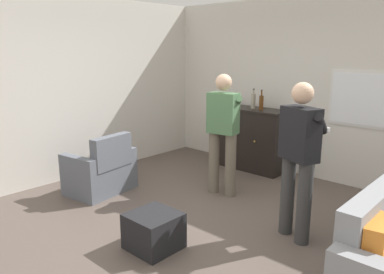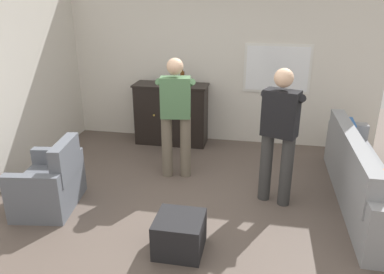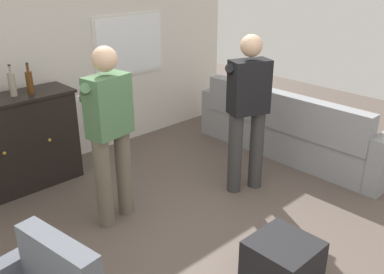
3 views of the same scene
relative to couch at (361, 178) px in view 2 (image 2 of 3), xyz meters
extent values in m
plane|color=brown|center=(-1.97, -0.76, -0.34)|extent=(10.40, 10.40, 0.00)
cube|color=silver|center=(-1.97, 1.90, 1.06)|extent=(5.20, 0.12, 2.80)
cube|color=silver|center=(-1.05, 1.83, 0.97)|extent=(1.08, 0.02, 0.80)
cube|color=white|center=(-1.05, 1.83, 0.97)|extent=(1.00, 0.03, 0.72)
cube|color=gray|center=(0.05, 0.00, -0.13)|extent=(0.55, 2.27, 0.42)
cube|color=gray|center=(-0.16, 0.00, 0.31)|extent=(0.18, 2.27, 0.45)
cube|color=gray|center=(0.05, 1.21, -0.02)|extent=(0.55, 0.18, 0.64)
cube|color=#386BB7|center=(-0.03, 0.88, 0.26)|extent=(0.16, 0.41, 0.36)
cube|color=orange|center=(-0.03, -0.88, 0.26)|extent=(0.21, 0.42, 0.36)
cube|color=slate|center=(-3.74, -0.81, -0.14)|extent=(0.73, 0.73, 0.40)
cube|color=slate|center=(-3.48, -0.77, 0.29)|extent=(0.23, 0.65, 0.45)
cube|color=slate|center=(-3.68, -1.18, -0.04)|extent=(0.65, 0.21, 0.60)
cube|color=slate|center=(-3.80, -0.43, -0.04)|extent=(0.65, 0.21, 0.60)
cube|color=black|center=(-2.77, 1.54, 0.17)|extent=(1.21, 0.44, 1.01)
cube|color=black|center=(-2.77, 1.54, 0.69)|extent=(1.25, 0.48, 0.03)
sphere|color=#B79338|center=(-3.01, 1.30, 0.22)|extent=(0.04, 0.04, 0.04)
sphere|color=#B79338|center=(-2.53, 1.30, 0.22)|extent=(0.04, 0.04, 0.04)
cylinder|color=#593314|center=(-2.57, 1.51, 0.82)|extent=(0.07, 0.07, 0.23)
cylinder|color=#593314|center=(-2.57, 1.51, 0.97)|extent=(0.03, 0.03, 0.08)
cylinder|color=#262626|center=(-2.57, 1.51, 1.02)|extent=(0.03, 0.03, 0.02)
cylinder|color=gray|center=(-2.74, 1.54, 0.83)|extent=(0.07, 0.07, 0.24)
cylinder|color=gray|center=(-2.74, 1.54, 0.98)|extent=(0.03, 0.03, 0.07)
cylinder|color=#262626|center=(-2.74, 1.54, 1.03)|extent=(0.03, 0.03, 0.02)
cube|color=black|center=(-1.98, -1.35, -0.15)|extent=(0.48, 0.48, 0.37)
cylinder|color=#6B6051|center=(-2.52, 0.27, 0.10)|extent=(0.15, 0.15, 0.88)
cylinder|color=#6B6051|center=(-2.27, 0.32, 0.10)|extent=(0.15, 0.15, 0.88)
cube|color=#4C754C|center=(-2.40, 0.30, 0.82)|extent=(0.43, 0.28, 0.55)
sphere|color=#D8AD8C|center=(-2.40, 0.30, 1.23)|extent=(0.22, 0.22, 0.22)
cylinder|color=#4C754C|center=(-2.54, 0.43, 0.93)|extent=(0.27, 0.43, 0.29)
cylinder|color=#4C754C|center=(-2.31, 0.47, 0.93)|extent=(0.37, 0.37, 0.29)
cube|color=white|center=(-2.45, 0.61, 0.84)|extent=(0.15, 0.06, 0.04)
cylinder|color=#383838|center=(-1.15, -0.13, 0.10)|extent=(0.15, 0.15, 0.88)
cylinder|color=#383838|center=(-0.91, -0.22, 0.10)|extent=(0.15, 0.15, 0.88)
cube|color=black|center=(-1.03, -0.18, 0.82)|extent=(0.45, 0.35, 0.55)
sphere|color=#D8AD8C|center=(-1.03, -0.18, 1.23)|extent=(0.22, 0.22, 0.22)
cylinder|color=black|center=(-1.08, 0.01, 0.93)|extent=(0.41, 0.31, 0.29)
cylinder|color=black|center=(-0.87, -0.07, 0.93)|extent=(0.20, 0.45, 0.29)
cube|color=white|center=(-0.92, 0.12, 0.84)|extent=(0.15, 0.09, 0.04)
camera|label=1|loc=(0.68, -3.65, 1.66)|focal=35.00mm
camera|label=2|loc=(-1.26, -4.43, 2.10)|focal=35.00mm
camera|label=3|loc=(-4.32, -2.80, 2.01)|focal=40.00mm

